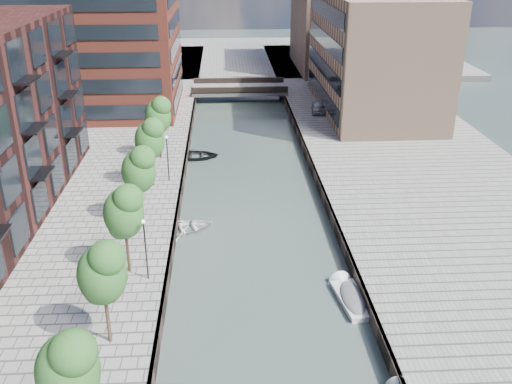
{
  "coord_description": "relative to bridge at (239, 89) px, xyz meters",
  "views": [
    {
      "loc": [
        -2.19,
        -6.83,
        20.43
      ],
      "look_at": [
        0.0,
        31.37,
        3.5
      ],
      "focal_mm": 40.0,
      "sensor_mm": 36.0,
      "label": 1
    }
  ],
  "objects": [
    {
      "name": "quay_wall_left",
      "position": [
        -6.1,
        -32.0,
        -0.89
      ],
      "size": [
        0.25,
        140.0,
        1.0
      ],
      "primitive_type": "cube",
      "color": "#332823",
      "rests_on": "ground"
    },
    {
      "name": "sloop_4",
      "position": [
        -5.4,
        -23.79,
        -1.39
      ],
      "size": [
        5.18,
        3.74,
        1.06
      ],
      "primitive_type": "imported",
      "rotation": [
        0.0,
        0.0,
        1.55
      ],
      "color": "black",
      "rests_on": "ground"
    },
    {
      "name": "car",
      "position": [
        9.44,
        -10.88,
        0.32
      ],
      "size": [
        2.18,
        4.33,
        1.42
      ],
      "primitive_type": "imported",
      "rotation": [
        0.0,
        0.0,
        -0.13
      ],
      "color": "#989A9C",
      "rests_on": "quay_right"
    },
    {
      "name": "tree_4",
      "position": [
        -8.5,
        -40.0,
        3.92
      ],
      "size": [
        2.5,
        2.5,
        5.95
      ],
      "color": "#382619",
      "rests_on": "quay_left"
    },
    {
      "name": "lamp_1",
      "position": [
        -7.2,
        -48.0,
        2.12
      ],
      "size": [
        0.24,
        0.24,
        4.12
      ],
      "color": "black",
      "rests_on": "quay_left"
    },
    {
      "name": "water",
      "position": [
        0.0,
        -32.0,
        -1.39
      ],
      "size": [
        300.0,
        300.0,
        0.0
      ],
      "primitive_type": "plane",
      "color": "#38473F",
      "rests_on": "ground"
    },
    {
      "name": "quay_right",
      "position": [
        16.0,
        -32.0,
        -0.89
      ],
      "size": [
        20.0,
        140.0,
        1.0
      ],
      "primitive_type": "cube",
      "color": "gray",
      "rests_on": "ground"
    },
    {
      "name": "lamp_2",
      "position": [
        -7.2,
        -32.0,
        2.12
      ],
      "size": [
        0.24,
        0.24,
        4.12
      ],
      "color": "black",
      "rests_on": "quay_left"
    },
    {
      "name": "bridge",
      "position": [
        0.0,
        0.0,
        0.0
      ],
      "size": [
        13.0,
        6.0,
        1.3
      ],
      "color": "gray",
      "rests_on": "ground"
    },
    {
      "name": "quay_wall_right",
      "position": [
        6.1,
        -32.0,
        -0.89
      ],
      "size": [
        0.25,
        140.0,
        1.0
      ],
      "primitive_type": "cube",
      "color": "#332823",
      "rests_on": "ground"
    },
    {
      "name": "tan_block_near",
      "position": [
        16.0,
        -10.0,
        6.61
      ],
      "size": [
        12.0,
        25.0,
        14.0
      ],
      "primitive_type": "cube",
      "color": "tan",
      "rests_on": "quay_right"
    },
    {
      "name": "far_closure",
      "position": [
        0.0,
        28.0,
        -0.89
      ],
      "size": [
        80.0,
        40.0,
        1.0
      ],
      "primitive_type": "cube",
      "color": "gray",
      "rests_on": "ground"
    },
    {
      "name": "tree_2",
      "position": [
        -8.5,
        -54.0,
        3.92
      ],
      "size": [
        2.5,
        2.5,
        5.95
      ],
      "color": "#382619",
      "rests_on": "quay_left"
    },
    {
      "name": "tan_block_far",
      "position": [
        16.0,
        16.0,
        7.61
      ],
      "size": [
        12.0,
        20.0,
        16.0
      ],
      "primitive_type": "cube",
      "color": "tan",
      "rests_on": "quay_right"
    },
    {
      "name": "tree_3",
      "position": [
        -8.5,
        -47.0,
        3.92
      ],
      "size": [
        2.5,
        2.5,
        5.95
      ],
      "color": "#382619",
      "rests_on": "quay_left"
    },
    {
      "name": "motorboat_4",
      "position": [
        5.34,
        -49.51,
        -1.21
      ],
      "size": [
        2.14,
        4.65,
        1.49
      ],
      "color": "silver",
      "rests_on": "ground"
    },
    {
      "name": "tree_6",
      "position": [
        -8.5,
        -26.0,
        3.92
      ],
      "size": [
        2.5,
        2.5,
        5.95
      ],
      "color": "#382619",
      "rests_on": "quay_left"
    },
    {
      "name": "tree_1",
      "position": [
        -8.5,
        -61.0,
        3.92
      ],
      "size": [
        2.5,
        2.5,
        5.95
      ],
      "color": "#382619",
      "rests_on": "quay_left"
    },
    {
      "name": "sloop_3",
      "position": [
        -5.4,
        -39.81,
        -1.39
      ],
      "size": [
        5.43,
        4.69,
        0.94
      ],
      "primitive_type": "imported",
      "rotation": [
        0.0,
        0.0,
        1.94
      ],
      "color": "white",
      "rests_on": "ground"
    },
    {
      "name": "tree_5",
      "position": [
        -8.5,
        -33.0,
        3.92
      ],
      "size": [
        2.5,
        2.5,
        5.95
      ],
      "color": "#382619",
      "rests_on": "quay_left"
    }
  ]
}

